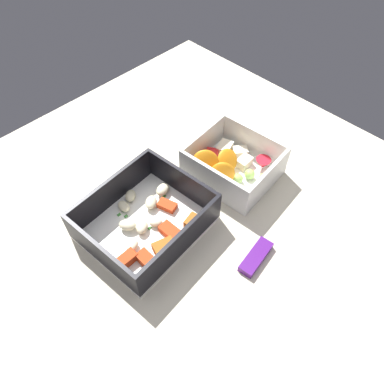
{
  "coord_description": "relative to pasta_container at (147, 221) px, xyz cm",
  "views": [
    {
      "loc": [
        27.16,
        27.66,
        53.94
      ],
      "look_at": [
        -1.44,
        -0.61,
        4.0
      ],
      "focal_mm": 34.26,
      "sensor_mm": 36.0,
      "label": 1
    }
  ],
  "objects": [
    {
      "name": "table_surface",
      "position": [
        -8.23,
        1.59,
        -2.97
      ],
      "size": [
        80.0,
        80.0,
        2.0
      ],
      "primitive_type": "cube",
      "color": "beige",
      "rests_on": "ground"
    },
    {
      "name": "pasta_container",
      "position": [
        0.0,
        0.0,
        0.0
      ],
      "size": [
        20.36,
        17.86,
        6.43
      ],
      "rotation": [
        0.0,
        0.0,
        0.08
      ],
      "color": "white",
      "rests_on": "table_surface"
    },
    {
      "name": "fruit_bowl",
      "position": [
        -19.3,
        1.88,
        0.32
      ],
      "size": [
        14.6,
        16.06,
        6.47
      ],
      "rotation": [
        0.0,
        0.0,
        0.09
      ],
      "color": "white",
      "rests_on": "table_surface"
    },
    {
      "name": "candy_bar",
      "position": [
        -7.83,
        16.6,
        -1.37
      ],
      "size": [
        7.26,
        3.31,
        1.2
      ],
      "primitive_type": "cube",
      "rotation": [
        0.0,
        0.0,
        0.13
      ],
      "color": "#51197A",
      "rests_on": "table_surface"
    },
    {
      "name": "paper_cup_liner",
      "position": [
        -30.14,
        4.38,
        -1.0
      ],
      "size": [
        3.53,
        3.53,
        1.93
      ],
      "primitive_type": "cylinder",
      "color": "white",
      "rests_on": "table_surface"
    }
  ]
}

